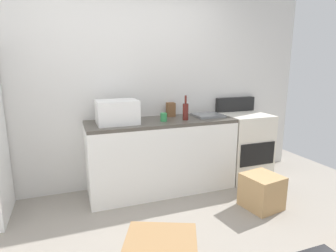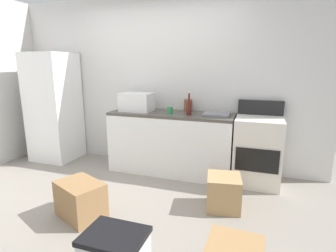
% 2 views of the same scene
% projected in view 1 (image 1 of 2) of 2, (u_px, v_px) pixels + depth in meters
% --- Properties ---
extents(ground_plane, '(6.00, 6.00, 0.00)m').
position_uv_depth(ground_plane, '(174.00, 252.00, 2.36)').
color(ground_plane, gray).
extents(wall_back, '(5.00, 0.10, 2.60)m').
position_uv_depth(wall_back, '(130.00, 86.00, 3.50)').
color(wall_back, silver).
rests_on(wall_back, ground_plane).
extents(kitchen_counter, '(1.80, 0.60, 0.90)m').
position_uv_depth(kitchen_counter, '(161.00, 155.00, 3.47)').
color(kitchen_counter, white).
rests_on(kitchen_counter, ground_plane).
extents(stove_oven, '(0.60, 0.61, 1.10)m').
position_uv_depth(stove_oven, '(243.00, 145.00, 3.88)').
color(stove_oven, silver).
rests_on(stove_oven, ground_plane).
extents(microwave, '(0.46, 0.34, 0.27)m').
position_uv_depth(microwave, '(117.00, 112.00, 3.14)').
color(microwave, white).
rests_on(microwave, kitchen_counter).
extents(sink_basin, '(0.36, 0.32, 0.03)m').
position_uv_depth(sink_basin, '(208.00, 115.00, 3.60)').
color(sink_basin, slate).
rests_on(sink_basin, kitchen_counter).
extents(wine_bottle, '(0.07, 0.07, 0.30)m').
position_uv_depth(wine_bottle, '(186.00, 111.00, 3.36)').
color(wine_bottle, '#591E19').
rests_on(wine_bottle, kitchen_counter).
extents(coffee_mug, '(0.08, 0.08, 0.10)m').
position_uv_depth(coffee_mug, '(164.00, 117.00, 3.29)').
color(coffee_mug, '#338C4C').
rests_on(coffee_mug, kitchen_counter).
extents(knife_block, '(0.10, 0.10, 0.18)m').
position_uv_depth(knife_block, '(171.00, 110.00, 3.60)').
color(knife_block, brown).
rests_on(knife_block, kitchen_counter).
extents(cardboard_box_small, '(0.42, 0.43, 0.38)m').
position_uv_depth(cardboard_box_small, '(262.00, 191.00, 3.07)').
color(cardboard_box_small, tan).
rests_on(cardboard_box_small, ground_plane).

